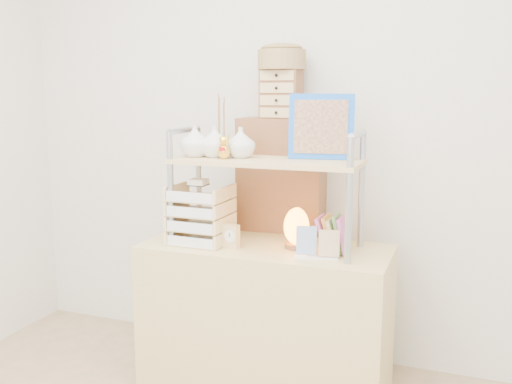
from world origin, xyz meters
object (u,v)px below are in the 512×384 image
(desk, at_px, (265,319))
(salt_lamp, at_px, (296,227))
(cabinet, at_px, (281,242))
(letter_tray, at_px, (199,218))

(desk, height_order, salt_lamp, salt_lamp)
(salt_lamp, bearing_deg, cabinet, 118.08)
(letter_tray, bearing_deg, salt_lamp, 9.81)
(cabinet, relative_size, letter_tray, 4.21)
(desk, xyz_separation_m, letter_tray, (-0.32, -0.07, 0.50))
(desk, bearing_deg, cabinet, 96.17)
(cabinet, xyz_separation_m, salt_lamp, (0.19, -0.36, 0.18))
(cabinet, xyz_separation_m, letter_tray, (-0.28, -0.44, 0.20))
(letter_tray, relative_size, salt_lamp, 1.62)
(letter_tray, bearing_deg, desk, 11.75)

